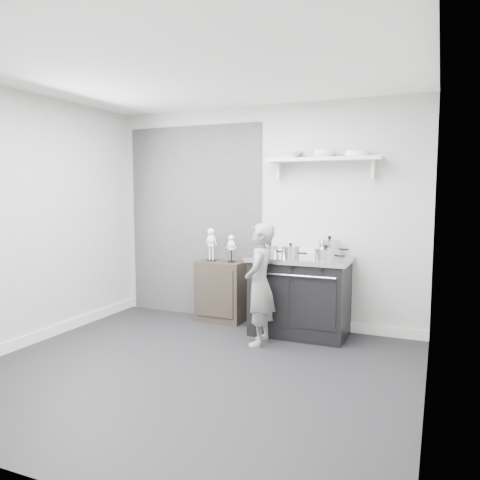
# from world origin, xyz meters

# --- Properties ---
(ground) EXTENTS (4.00, 4.00, 0.00)m
(ground) POSITION_xyz_m (0.00, 0.00, 0.00)
(ground) COLOR black
(ground) RESTS_ON ground
(room_shell) EXTENTS (4.02, 3.62, 2.71)m
(room_shell) POSITION_xyz_m (-0.09, 0.15, 1.64)
(room_shell) COLOR #A1A19F
(room_shell) RESTS_ON ground
(wall_shelf) EXTENTS (1.30, 0.26, 0.24)m
(wall_shelf) POSITION_xyz_m (0.80, 1.68, 2.01)
(wall_shelf) COLOR silver
(wall_shelf) RESTS_ON room_shell
(stove) EXTENTS (1.14, 0.71, 0.91)m
(stove) POSITION_xyz_m (0.60, 1.48, 0.46)
(stove) COLOR black
(stove) RESTS_ON ground
(side_cabinet) EXTENTS (0.59, 0.35, 0.77)m
(side_cabinet) POSITION_xyz_m (-0.48, 1.61, 0.39)
(side_cabinet) COLOR black
(side_cabinet) RESTS_ON ground
(child) EXTENTS (0.37, 0.51, 1.32)m
(child) POSITION_xyz_m (0.30, 0.96, 0.66)
(child) COLOR slate
(child) RESTS_ON ground
(pot_front_left) EXTENTS (0.30, 0.21, 0.17)m
(pot_front_left) POSITION_xyz_m (0.27, 1.39, 0.98)
(pot_front_left) COLOR silver
(pot_front_left) RESTS_ON stove
(pot_back_right) EXTENTS (0.35, 0.26, 0.24)m
(pot_back_right) POSITION_xyz_m (0.90, 1.61, 1.01)
(pot_back_right) COLOR silver
(pot_back_right) RESTS_ON stove
(pot_front_right) EXTENTS (0.33, 0.24, 0.17)m
(pot_front_right) POSITION_xyz_m (0.93, 1.30, 0.98)
(pot_front_right) COLOR silver
(pot_front_right) RESTS_ON stove
(pot_front_center) EXTENTS (0.29, 0.20, 0.17)m
(pot_front_center) POSITION_xyz_m (0.53, 1.32, 0.98)
(pot_front_center) COLOR silver
(pot_front_center) RESTS_ON stove
(skeleton_full) EXTENTS (0.13, 0.09, 0.48)m
(skeleton_full) POSITION_xyz_m (-0.61, 1.61, 1.01)
(skeleton_full) COLOR silver
(skeleton_full) RESTS_ON side_cabinet
(skeleton_torso) EXTENTS (0.11, 0.07, 0.39)m
(skeleton_torso) POSITION_xyz_m (-0.33, 1.61, 0.97)
(skeleton_torso) COLOR silver
(skeleton_torso) RESTS_ON side_cabinet
(bowl_large) EXTENTS (0.33, 0.33, 0.08)m
(bowl_large) POSITION_xyz_m (0.38, 1.67, 2.08)
(bowl_large) COLOR white
(bowl_large) RESTS_ON wall_shelf
(bowl_small) EXTENTS (0.25, 0.25, 0.08)m
(bowl_small) POSITION_xyz_m (0.81, 1.67, 2.08)
(bowl_small) COLOR white
(bowl_small) RESTS_ON wall_shelf
(plate_stack) EXTENTS (0.26, 0.26, 0.06)m
(plate_stack) POSITION_xyz_m (1.18, 1.67, 2.07)
(plate_stack) COLOR white
(plate_stack) RESTS_ON wall_shelf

